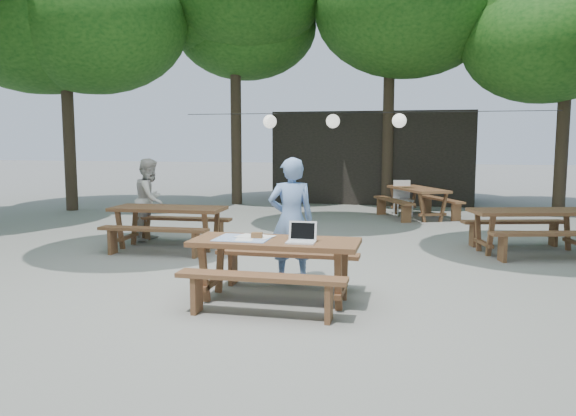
# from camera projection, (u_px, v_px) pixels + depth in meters

# --- Properties ---
(ground) EXTENTS (80.00, 80.00, 0.00)m
(ground) POSITION_uv_depth(u_px,v_px,m) (287.00, 273.00, 8.19)
(ground) COLOR slate
(ground) RESTS_ON ground
(pavilion) EXTENTS (6.00, 3.00, 2.80)m
(pavilion) POSITION_uv_depth(u_px,v_px,m) (374.00, 157.00, 18.09)
(pavilion) COLOR black
(pavilion) RESTS_ON ground
(main_picnic_table) EXTENTS (2.00, 1.58, 0.75)m
(main_picnic_table) POSITION_uv_depth(u_px,v_px,m) (275.00, 269.00, 6.74)
(main_picnic_table) COLOR #51311C
(main_picnic_table) RESTS_ON ground
(picnic_table_nw) EXTENTS (2.02, 1.63, 0.75)m
(picnic_table_nw) POSITION_uv_depth(u_px,v_px,m) (169.00, 227.00, 10.04)
(picnic_table_nw) COLOR #51311C
(picnic_table_nw) RESTS_ON ground
(picnic_table_ne) EXTENTS (2.24, 2.01, 0.75)m
(picnic_table_ne) POSITION_uv_depth(u_px,v_px,m) (530.00, 231.00, 9.61)
(picnic_table_ne) COLOR #51311C
(picnic_table_ne) RESTS_ON ground
(picnic_table_far_e) EXTENTS (2.25, 2.40, 0.75)m
(picnic_table_far_e) POSITION_uv_depth(u_px,v_px,m) (417.00, 202.00, 14.06)
(picnic_table_far_e) COLOR #51311C
(picnic_table_far_e) RESTS_ON ground
(woman) EXTENTS (0.72, 0.58, 1.70)m
(woman) POSITION_uv_depth(u_px,v_px,m) (291.00, 220.00, 7.64)
(woman) COLOR #7AA0DF
(woman) RESTS_ON ground
(second_person) EXTENTS (0.65, 0.81, 1.59)m
(second_person) POSITION_uv_depth(u_px,v_px,m) (150.00, 199.00, 10.86)
(second_person) COLOR beige
(second_person) RESTS_ON ground
(plastic_chair) EXTENTS (0.54, 0.54, 0.90)m
(plastic_chair) POSITION_uv_depth(u_px,v_px,m) (403.00, 205.00, 14.51)
(plastic_chair) COLOR silver
(plastic_chair) RESTS_ON ground
(laptop) EXTENTS (0.33, 0.26, 0.24)m
(laptop) POSITION_uv_depth(u_px,v_px,m) (302.00, 237.00, 6.53)
(laptop) COLOR white
(laptop) RESTS_ON main_picnic_table
(tabletop_clutter) EXTENTS (0.69, 0.57, 0.08)m
(tabletop_clutter) POSITION_uv_depth(u_px,v_px,m) (247.00, 237.00, 6.78)
(tabletop_clutter) COLOR #3B70CA
(tabletop_clutter) RESTS_ON main_picnic_table
(paper_lanterns) EXTENTS (9.00, 0.34, 0.38)m
(paper_lanterns) POSITION_uv_depth(u_px,v_px,m) (333.00, 121.00, 13.76)
(paper_lanterns) COLOR black
(paper_lanterns) RESTS_ON ground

